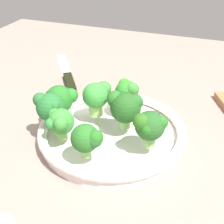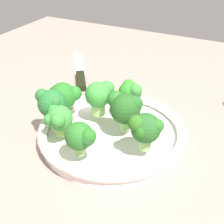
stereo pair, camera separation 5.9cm
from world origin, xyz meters
TOP-DOWN VIEW (x-y plane):
  - ground_plane at (0.00, 0.00)cm, footprint 130.00×130.00cm
  - bowl at (3.06, 1.61)cm, footprint 28.64×28.64cm
  - broccoli_floret_0 at (7.31, -9.09)cm, footprint 5.39×5.88cm
  - broccoli_floret_1 at (-3.29, 2.50)cm, footprint 4.72×5.02cm
  - broccoli_floret_2 at (10.03, -5.55)cm, footprint 5.38×5.02cm
  - broccoli_floret_3 at (2.80, -9.38)cm, footprint 5.78×6.11cm
  - broccoli_floret_4 at (13.08, 1.11)cm, footprint 4.82×5.66cm
  - broccoli_floret_5 at (0.14, -2.64)cm, footprint 5.96×5.20cm
  - broccoli_floret_6 at (2.59, 3.95)cm, footprint 5.76×6.89cm
  - broccoli_floret_7 at (6.89, 9.73)cm, footprint 5.49×5.69cm
  - knife at (-19.22, -19.60)cm, footprint 23.27×17.06cm

SIDE VIEW (x-z plane):
  - ground_plane at x=0.00cm, z-range -2.50..0.00cm
  - knife at x=-19.22cm, z-range -0.20..1.30cm
  - bowl at x=3.06cm, z-range 0.03..3.36cm
  - broccoli_floret_2 at x=10.03cm, z-range 3.91..9.68cm
  - broccoli_floret_3 at x=2.80cm, z-range 3.72..10.06cm
  - broccoli_floret_4 at x=13.08cm, z-range 3.95..9.92cm
  - broccoli_floret_7 at x=6.89cm, z-range 4.04..10.90cm
  - broccoli_floret_1 at x=-3.29cm, z-range 4.15..10.84cm
  - broccoli_floret_5 at x=0.14cm, z-range 4.05..11.01cm
  - broccoli_floret_0 at x=7.31cm, z-range 4.10..11.04cm
  - broccoli_floret_6 at x=2.59cm, z-range 4.21..11.37cm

